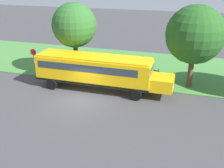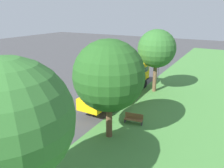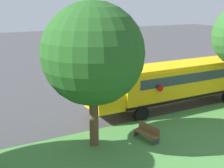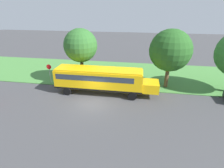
{
  "view_description": "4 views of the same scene",
  "coord_description": "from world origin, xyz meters",
  "views": [
    {
      "loc": [
        18.09,
        8.28,
        9.93
      ],
      "look_at": [
        -1.25,
        2.34,
        1.35
      ],
      "focal_mm": 42.0,
      "sensor_mm": 36.0,
      "label": 1
    },
    {
      "loc": [
        -13.23,
        21.39,
        9.28
      ],
      "look_at": [
        -2.17,
        1.6,
        1.73
      ],
      "focal_mm": 35.0,
      "sensor_mm": 36.0,
      "label": 2
    },
    {
      "loc": [
        -19.58,
        15.06,
        7.49
      ],
      "look_at": [
        -0.79,
        4.72,
        1.76
      ],
      "focal_mm": 50.0,
      "sensor_mm": 36.0,
      "label": 3
    },
    {
      "loc": [
        16.33,
        4.95,
        9.88
      ],
      "look_at": [
        -1.76,
        1.95,
        1.75
      ],
      "focal_mm": 28.0,
      "sensor_mm": 36.0,
      "label": 4
    }
  ],
  "objects": [
    {
      "name": "stop_sign",
      "position": [
        -4.6,
        -7.24,
        1.74
      ],
      "size": [
        0.08,
        0.68,
        2.74
      ],
      "color": "gray",
      "rests_on": "ground"
    },
    {
      "name": "oak_tree_roadside_mid",
      "position": [
        -5.83,
        8.53,
        5.03
      ],
      "size": [
        5.18,
        5.18,
        7.57
      ],
      "color": "brown",
      "rests_on": "ground"
    },
    {
      "name": "ground_plane",
      "position": [
        0.0,
        0.0,
        0.0
      ],
      "size": [
        120.0,
        120.0,
        0.0
      ],
      "primitive_type": "plane",
      "color": "#424244"
    },
    {
      "name": "oak_tree_beside_bus",
      "position": [
        -5.52,
        -2.78,
        5.21
      ],
      "size": [
        4.38,
        4.38,
        7.44
      ],
      "color": "brown",
      "rests_on": "ground"
    },
    {
      "name": "school_bus",
      "position": [
        -2.77,
        0.44,
        1.92
      ],
      "size": [
        2.84,
        12.42,
        3.16
      ],
      "color": "yellow",
      "rests_on": "ground"
    },
    {
      "name": "grass_verge",
      "position": [
        -10.0,
        0.0,
        0.04
      ],
      "size": [
        12.0,
        80.0,
        0.08
      ],
      "primitive_type": "cube",
      "color": "#47843D",
      "rests_on": "ground"
    },
    {
      "name": "park_bench",
      "position": [
        -6.61,
        5.71,
        0.47
      ],
      "size": [
        1.66,
        0.77,
        0.92
      ],
      "color": "brown",
      "rests_on": "ground"
    }
  ]
}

